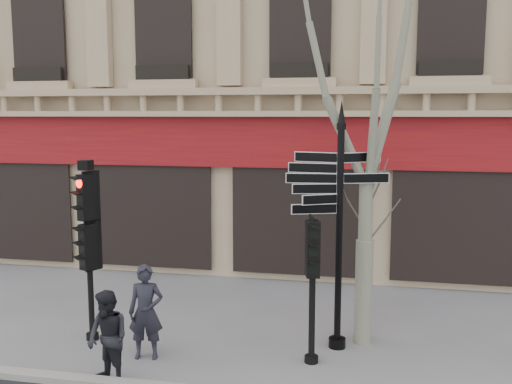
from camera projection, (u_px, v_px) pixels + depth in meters
ground at (262, 362)px, 9.94m from camera, size 80.00×80.00×0.00m
fingerpost at (340, 184)px, 10.15m from camera, size 2.18×2.18×4.53m
traffic_signal_main at (88, 228)px, 10.63m from camera, size 0.46×0.40×3.44m
traffic_signal_secondary at (313, 264)px, 9.68m from camera, size 0.48×0.40×2.51m
plane_tree at (370, 53)px, 10.07m from camera, size 2.87×2.87×7.62m
pedestrian_a at (146, 312)px, 10.00m from camera, size 0.68×0.51×1.68m
pedestrian_b at (108, 338)px, 9.01m from camera, size 0.93×0.86×1.53m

